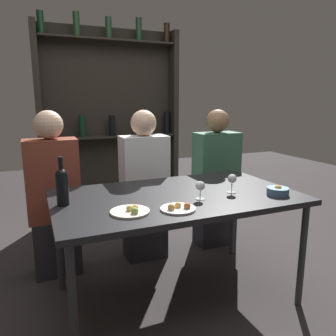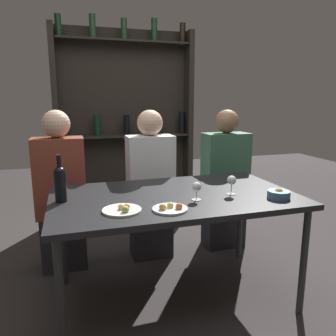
{
  "view_description": "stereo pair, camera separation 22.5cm",
  "coord_description": "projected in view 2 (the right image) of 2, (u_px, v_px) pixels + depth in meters",
  "views": [
    {
      "loc": [
        -0.85,
        -1.89,
        1.37
      ],
      "look_at": [
        0.0,
        0.14,
        0.9
      ],
      "focal_mm": 35.0,
      "sensor_mm": 36.0,
      "label": 1
    },
    {
      "loc": [
        -0.64,
        -1.97,
        1.37
      ],
      "look_at": [
        0.0,
        0.14,
        0.9
      ],
      "focal_mm": 35.0,
      "sensor_mm": 36.0,
      "label": 2
    }
  ],
  "objects": [
    {
      "name": "seated_person_left",
      "position": [
        61.0,
        196.0,
        2.6
      ],
      "size": [
        0.39,
        0.22,
        1.29
      ],
      "color": "#26262B",
      "rests_on": "ground_plane"
    },
    {
      "name": "wine_bottle",
      "position": [
        60.0,
        182.0,
        1.98
      ],
      "size": [
        0.07,
        0.07,
        0.29
      ],
      "color": "black",
      "rests_on": "dining_table"
    },
    {
      "name": "wine_glass_1",
      "position": [
        232.0,
        181.0,
        2.13
      ],
      "size": [
        0.06,
        0.06,
        0.13
      ],
      "color": "silver",
      "rests_on": "dining_table"
    },
    {
      "name": "dining_table",
      "position": [
        174.0,
        202.0,
        2.16
      ],
      "size": [
        1.58,
        0.93,
        0.75
      ],
      "color": "black",
      "rests_on": "ground_plane"
    },
    {
      "name": "food_plate_0",
      "position": [
        170.0,
        208.0,
        1.84
      ],
      "size": [
        0.2,
        0.2,
        0.05
      ],
      "color": "silver",
      "rests_on": "dining_table"
    },
    {
      "name": "seated_person_right",
      "position": [
        225.0,
        184.0,
        3.01
      ],
      "size": [
        0.4,
        0.22,
        1.28
      ],
      "color": "#26262B",
      "rests_on": "ground_plane"
    },
    {
      "name": "wine_glass_0",
      "position": [
        197.0,
        188.0,
        2.02
      ],
      "size": [
        0.06,
        0.06,
        0.12
      ],
      "color": "silver",
      "rests_on": "dining_table"
    },
    {
      "name": "snack_bowl",
      "position": [
        279.0,
        194.0,
        2.07
      ],
      "size": [
        0.14,
        0.14,
        0.07
      ],
      "color": "#4C7299",
      "rests_on": "dining_table"
    },
    {
      "name": "ground_plane",
      "position": [
        174.0,
        297.0,
        2.31
      ],
      "size": [
        10.0,
        10.0,
        0.0
      ],
      "primitive_type": "plane",
      "color": "#332D2D"
    },
    {
      "name": "food_plate_1",
      "position": [
        122.0,
        210.0,
        1.82
      ],
      "size": [
        0.22,
        0.22,
        0.05
      ],
      "color": "silver",
      "rests_on": "dining_table"
    },
    {
      "name": "seated_person_center",
      "position": [
        151.0,
        189.0,
        2.81
      ],
      "size": [
        0.39,
        0.22,
        1.28
      ],
      "color": "#26262B",
      "rests_on": "ground_plane"
    },
    {
      "name": "wine_rack_wall",
      "position": [
        126.0,
        120.0,
        3.79
      ],
      "size": [
        1.58,
        0.21,
        2.24
      ],
      "color": "#28231E",
      "rests_on": "ground_plane"
    }
  ]
}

